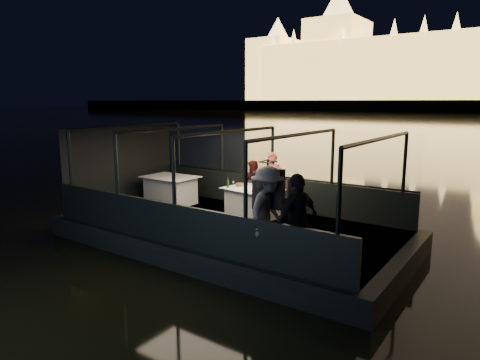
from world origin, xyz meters
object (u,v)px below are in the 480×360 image
Objects in this scene: person_woman_coral at (272,185)px; dining_table_aft at (171,191)px; passenger_dark at (297,220)px; wine_bottle at (228,182)px; chair_port_right at (278,198)px; chair_port_left at (246,195)px; coat_stand at (267,210)px; person_man_maroon at (254,183)px; dining_table_central at (252,203)px; passenger_stripe at (267,215)px.

dining_table_aft is at bearing 179.33° from person_woman_coral.
wine_bottle is at bearing -108.15° from passenger_dark.
chair_port_left is at bearing -161.99° from chair_port_right.
coat_stand reaches higher than dining_table_aft.
passenger_dark is at bearing -70.42° from person_woman_coral.
wine_bottle is at bearing -142.97° from person_woman_coral.
chair_port_right is 3.30× the size of wine_bottle.
person_man_maroon is at bearing 162.83° from person_woman_coral.
dining_table_central is 0.69m from chair_port_left.
chair_port_left is at bearing -100.69° from person_man_maroon.
passenger_dark reaches higher than wine_bottle.
wine_bottle is (-0.60, -0.27, 0.53)m from dining_table_central.
dining_table_aft is 0.94× the size of person_woman_coral.
dining_table_central is at bearing -115.59° from chair_port_right.
dining_table_aft is at bearing -160.67° from chair_port_right.
person_man_maroon is at bearing 120.86° from dining_table_central.
coat_stand is at bearing -58.52° from chair_port_right.
person_man_maroon is at bearing 21.05° from dining_table_aft.
coat_stand is 1.39× the size of person_man_maroon.
dining_table_central is 0.87m from person_woman_coral.
person_woman_coral reaches higher than dining_table_central.
passenger_stripe is (4.70, -2.20, 0.47)m from dining_table_aft.
dining_table_central is at bearing 28.92° from passenger_stripe.
chair_port_right is (0.91, 0.20, 0.00)m from chair_port_left.
dining_table_aft reaches higher than dining_table_central.
dining_table_aft is 3.13m from person_woman_coral.
coat_stand reaches higher than wine_bottle.
chair_port_right is 0.53× the size of passenger_dark.
chair_port_left is at bearing 83.60° from wine_bottle.
person_man_maroon reaches higher than dining_table_central.
chair_port_left reaches higher than dining_table_aft.
dining_table_central is 1.05× the size of person_man_maroon.
wine_bottle reaches higher than dining_table_central.
passenger_dark is at bearing -46.88° from chair_port_left.
chair_port_right is 0.55× the size of person_woman_coral.
passenger_stripe reaches higher than passenger_dark.
passenger_stripe is 3.22m from wine_bottle.
passenger_dark is at bearing -33.36° from wine_bottle.
chair_port_right is 0.50× the size of passenger_stripe.
coat_stand is at bearing -53.27° from person_man_maroon.
chair_port_left is (-0.52, 0.45, 0.06)m from dining_table_central.
person_man_maroon is at bearing 75.37° from chair_port_left.
coat_stand reaches higher than passenger_dark.
person_woman_coral reaches higher than person_man_maroon.
person_man_maroon is (-0.85, 0.12, 0.30)m from chair_port_right.
passenger_stripe is at bearing -59.05° from coat_stand.
person_woman_coral is 3.91m from passenger_dark.
wine_bottle is at bearing -131.47° from chair_port_right.
coat_stand is 1.10× the size of passenger_dark.
passenger_stripe is 1.05× the size of passenger_dark.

